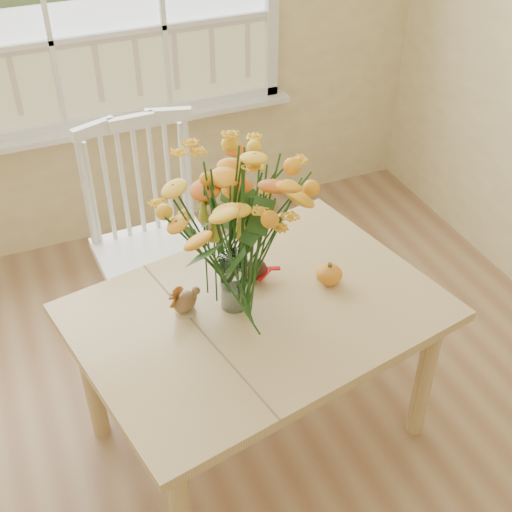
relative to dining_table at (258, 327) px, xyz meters
name	(u,v)px	position (x,y,z in m)	size (l,w,h in m)	color
dining_table	(258,327)	(0.00, 0.00, 0.00)	(1.41, 1.13, 0.67)	tan
windsor_chair	(151,231)	(-0.20, 0.72, 0.01)	(0.51, 0.49, 1.06)	white
flower_vase	(233,230)	(-0.07, 0.05, 0.42)	(0.46, 0.46, 0.54)	white
pumpkin	(329,275)	(0.30, 0.03, 0.13)	(0.10, 0.10, 0.08)	orange
turkey_figurine	(185,302)	(-0.25, 0.08, 0.14)	(0.12, 0.11, 0.12)	#CCB78C
dark_gourd	(255,270)	(0.05, 0.16, 0.13)	(0.12, 0.09, 0.08)	#38160F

